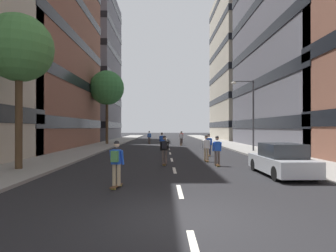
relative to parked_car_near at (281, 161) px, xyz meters
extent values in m
plane|color=black|center=(-4.98, 23.73, -0.70)|extent=(179.94, 179.94, 0.00)
cube|color=gray|center=(-13.07, 27.48, -0.63)|extent=(3.82, 82.47, 0.14)
cube|color=gray|center=(3.11, 27.48, -0.63)|extent=(3.82, 82.47, 0.14)
cube|color=silver|center=(-4.98, -8.26, -0.70)|extent=(0.16, 2.20, 0.01)
cube|color=silver|center=(-4.98, -3.26, -0.70)|extent=(0.16, 2.20, 0.01)
cube|color=silver|center=(-4.98, 1.74, -0.70)|extent=(0.16, 2.20, 0.01)
cube|color=silver|center=(-4.98, 6.74, -0.70)|extent=(0.16, 2.20, 0.01)
cube|color=silver|center=(-4.98, 11.74, -0.70)|extent=(0.16, 2.20, 0.01)
cube|color=silver|center=(-4.98, 16.74, -0.70)|extent=(0.16, 2.20, 0.01)
cube|color=silver|center=(-4.98, 21.74, -0.70)|extent=(0.16, 2.20, 0.01)
cube|color=silver|center=(-4.98, 26.74, -0.70)|extent=(0.16, 2.20, 0.01)
cube|color=silver|center=(-4.98, 31.74, -0.70)|extent=(0.16, 2.20, 0.01)
cube|color=silver|center=(-4.98, 36.74, -0.70)|extent=(0.16, 2.20, 0.01)
cube|color=silver|center=(-4.98, 41.74, -0.70)|extent=(0.16, 2.20, 0.01)
cube|color=silver|center=(-4.98, 46.74, -0.70)|extent=(0.16, 2.20, 0.01)
cube|color=silver|center=(-4.98, 51.74, -0.70)|extent=(0.16, 2.20, 0.01)
cube|color=silver|center=(-4.98, 56.74, -0.70)|extent=(0.16, 2.20, 0.01)
cube|color=brown|center=(-23.67, 18.55, 15.30)|extent=(17.38, 21.45, 32.00)
cube|color=black|center=(-23.67, 18.55, 2.04)|extent=(17.50, 21.57, 1.10)
cube|color=black|center=(-23.67, 18.55, 6.62)|extent=(17.50, 21.57, 1.10)
cube|color=black|center=(-23.67, 18.55, 11.19)|extent=(17.50, 21.57, 1.10)
cube|color=black|center=(-23.67, 18.55, 15.76)|extent=(17.50, 21.57, 1.10)
cube|color=slate|center=(-23.67, 42.46, 13.15)|extent=(17.38, 16.19, 27.70)
cube|color=black|center=(-23.67, 42.46, 2.07)|extent=(17.50, 16.31, 1.10)
cube|color=black|center=(-23.67, 42.46, 6.69)|extent=(17.50, 16.31, 1.10)
cube|color=black|center=(-23.67, 42.46, 11.31)|extent=(17.50, 16.31, 1.10)
cube|color=black|center=(-23.67, 42.46, 15.92)|extent=(17.50, 16.31, 1.10)
cube|color=black|center=(-23.67, 42.46, 20.54)|extent=(17.50, 16.31, 1.10)
cube|color=black|center=(-23.67, 42.46, 25.16)|extent=(17.50, 16.31, 1.10)
cube|color=slate|center=(13.71, 18.55, 15.20)|extent=(17.38, 23.25, 31.80)
cube|color=black|center=(13.71, 18.55, 2.03)|extent=(17.50, 23.37, 1.10)
cube|color=black|center=(13.71, 18.55, 6.57)|extent=(17.50, 23.37, 1.10)
cube|color=black|center=(13.71, 18.55, 11.11)|extent=(17.50, 23.37, 1.10)
cube|color=black|center=(13.71, 18.55, 15.66)|extent=(17.50, 23.37, 1.10)
cube|color=#BCB29E|center=(13.71, 42.46, 13.59)|extent=(17.38, 19.28, 28.58)
cube|color=black|center=(13.71, 42.46, 2.16)|extent=(17.50, 19.40, 1.10)
cube|color=black|center=(13.71, 42.46, 6.92)|extent=(17.50, 19.40, 1.10)
cube|color=black|center=(13.71, 42.46, 11.68)|extent=(17.50, 19.40, 1.10)
cube|color=black|center=(13.71, 42.46, 16.45)|extent=(17.50, 19.40, 1.10)
cube|color=black|center=(13.71, 42.46, 21.21)|extent=(17.50, 19.40, 1.10)
cube|color=black|center=(13.71, 42.46, 25.97)|extent=(17.50, 19.40, 1.10)
cube|color=#B2B7BF|center=(0.00, 0.04, -0.17)|extent=(1.80, 4.40, 0.70)
cube|color=#2D3338|center=(0.00, -0.11, 0.50)|extent=(1.60, 2.10, 0.64)
cylinder|color=black|center=(-0.80, 1.49, -0.38)|extent=(0.22, 0.64, 0.64)
cylinder|color=black|center=(0.80, 1.49, -0.38)|extent=(0.22, 0.64, 0.64)
cylinder|color=black|center=(-0.80, -1.41, -0.38)|extent=(0.22, 0.64, 0.64)
cylinder|color=black|center=(0.80, -1.41, -0.38)|extent=(0.22, 0.64, 0.64)
cylinder|color=#4C3823|center=(-13.07, 24.68, 2.36)|extent=(0.36, 0.36, 5.84)
sphere|color=#387A3D|center=(-13.07, 24.68, 6.86)|extent=(4.53, 4.53, 4.53)
cylinder|color=#4C3823|center=(-13.07, 1.53, 1.97)|extent=(0.36, 0.36, 5.05)
sphere|color=#478442|center=(-13.07, 1.53, 5.71)|extent=(3.49, 3.49, 3.49)
cylinder|color=#3F3F44|center=(2.73, 12.86, 2.69)|extent=(0.16, 0.16, 6.50)
cylinder|color=#3F3F44|center=(1.83, 12.86, 5.84)|extent=(1.80, 0.10, 0.10)
ellipsoid|color=silver|center=(0.93, 12.86, 5.69)|extent=(0.50, 0.30, 0.24)
cube|color=brown|center=(-2.39, 3.42, -0.62)|extent=(0.20, 0.90, 0.02)
cylinder|color=#D8BF4C|center=(-2.39, 3.74, -0.66)|extent=(0.18, 0.07, 0.07)
cylinder|color=#D8BF4C|center=(-2.40, 3.10, -0.66)|extent=(0.18, 0.07, 0.07)
cylinder|color=#594C47|center=(-2.48, 3.42, -0.21)|extent=(0.14, 0.14, 0.80)
cylinder|color=#594C47|center=(-2.30, 3.42, -0.21)|extent=(0.14, 0.14, 0.80)
cube|color=blue|center=(-2.39, 3.42, 0.47)|extent=(0.32, 0.20, 0.55)
cylinder|color=blue|center=(-2.61, 3.47, 0.44)|extent=(0.09, 0.23, 0.55)
cylinder|color=blue|center=(-2.17, 3.47, 0.44)|extent=(0.09, 0.23, 0.55)
sphere|color=tan|center=(-2.39, 3.44, 0.92)|extent=(0.22, 0.22, 0.22)
sphere|color=black|center=(-2.39, 3.44, 0.97)|extent=(0.21, 0.21, 0.21)
cube|color=brown|center=(-1.94, 9.41, -0.62)|extent=(0.26, 0.91, 0.02)
cylinder|color=#D8BF4C|center=(-1.92, 9.73, -0.66)|extent=(0.18, 0.08, 0.07)
cylinder|color=#D8BF4C|center=(-1.96, 9.09, -0.66)|extent=(0.18, 0.08, 0.07)
cylinder|color=#2D334C|center=(-2.03, 9.41, -0.21)|extent=(0.15, 0.15, 0.80)
cylinder|color=#2D334C|center=(-1.85, 9.40, -0.21)|extent=(0.15, 0.15, 0.80)
cube|color=blue|center=(-1.94, 9.41, 0.47)|extent=(0.33, 0.22, 0.55)
cylinder|color=blue|center=(-2.15, 9.47, 0.44)|extent=(0.11, 0.23, 0.55)
cylinder|color=blue|center=(-1.72, 9.44, 0.44)|extent=(0.11, 0.23, 0.55)
sphere|color=tan|center=(-1.94, 9.43, 0.92)|extent=(0.22, 0.22, 0.22)
sphere|color=black|center=(-1.94, 9.43, 0.97)|extent=(0.21, 0.21, 0.21)
cube|color=brown|center=(-7.33, -2.68, -0.62)|extent=(0.38, 0.92, 0.02)
cylinder|color=#D8BF4C|center=(-7.26, -2.37, -0.66)|extent=(0.19, 0.10, 0.07)
cylinder|color=#D8BF4C|center=(-7.39, -2.99, -0.66)|extent=(0.19, 0.10, 0.07)
cylinder|color=tan|center=(-7.42, -2.66, -0.21)|extent=(0.17, 0.17, 0.80)
cylinder|color=tan|center=(-7.24, -2.70, -0.21)|extent=(0.17, 0.17, 0.80)
cube|color=blue|center=(-7.33, -2.68, 0.47)|extent=(0.35, 0.26, 0.55)
cylinder|color=blue|center=(-7.53, -2.59, 0.44)|extent=(0.13, 0.24, 0.55)
cylinder|color=blue|center=(-7.10, -2.68, 0.44)|extent=(0.13, 0.24, 0.55)
sphere|color=beige|center=(-7.32, -2.66, 0.92)|extent=(0.22, 0.22, 0.22)
sphere|color=black|center=(-7.32, -2.66, 0.97)|extent=(0.21, 0.21, 0.21)
cube|color=#4C8C4C|center=(-7.36, -2.86, 0.50)|extent=(0.29, 0.21, 0.40)
cube|color=brown|center=(-2.96, 27.74, -0.62)|extent=(0.23, 0.91, 0.02)
cylinder|color=#D8BF4C|center=(-2.97, 28.06, -0.66)|extent=(0.18, 0.08, 0.07)
cylinder|color=#D8BF4C|center=(-2.94, 27.42, -0.66)|extent=(0.18, 0.08, 0.07)
cylinder|color=black|center=(-3.05, 27.74, -0.21)|extent=(0.14, 0.14, 0.80)
cylinder|color=black|center=(-2.87, 27.75, -0.21)|extent=(0.14, 0.14, 0.80)
cube|color=red|center=(-2.96, 27.74, 0.47)|extent=(0.33, 0.21, 0.55)
cylinder|color=red|center=(-3.18, 27.79, 0.44)|extent=(0.10, 0.23, 0.55)
cylinder|color=red|center=(-2.74, 27.80, 0.44)|extent=(0.10, 0.23, 0.55)
sphere|color=tan|center=(-2.96, 27.76, 0.92)|extent=(0.22, 0.22, 0.22)
sphere|color=black|center=(-2.96, 27.76, 0.97)|extent=(0.21, 0.21, 0.21)
cube|color=brown|center=(-7.59, 27.38, -0.62)|extent=(0.32, 0.92, 0.02)
cylinder|color=#D8BF4C|center=(-7.64, 27.70, -0.66)|extent=(0.19, 0.09, 0.07)
cylinder|color=#D8BF4C|center=(-7.55, 27.07, -0.66)|extent=(0.19, 0.09, 0.07)
cylinder|color=#594C47|center=(-7.68, 27.37, -0.21)|extent=(0.16, 0.16, 0.80)
cylinder|color=#594C47|center=(-7.50, 27.39, -0.21)|extent=(0.16, 0.16, 0.80)
cube|color=blue|center=(-7.59, 27.38, 0.47)|extent=(0.34, 0.24, 0.55)
cylinder|color=blue|center=(-7.82, 27.40, 0.44)|extent=(0.12, 0.24, 0.55)
cylinder|color=blue|center=(-7.38, 27.46, 0.44)|extent=(0.12, 0.24, 0.55)
sphere|color=beige|center=(-7.60, 27.40, 0.92)|extent=(0.22, 0.22, 0.22)
sphere|color=black|center=(-7.60, 27.40, 0.97)|extent=(0.21, 0.21, 0.21)
cube|color=#3F72BF|center=(-7.57, 27.20, 0.50)|extent=(0.28, 0.19, 0.40)
cube|color=brown|center=(-3.30, 23.19, -0.62)|extent=(0.35, 0.92, 0.02)
cylinder|color=#D8BF4C|center=(-3.25, 23.50, -0.66)|extent=(0.19, 0.10, 0.07)
cylinder|color=#D8BF4C|center=(-3.35, 22.87, -0.66)|extent=(0.19, 0.10, 0.07)
cylinder|color=#594C47|center=(-3.39, 23.20, -0.21)|extent=(0.16, 0.16, 0.80)
cylinder|color=#594C47|center=(-3.21, 23.17, -0.21)|extent=(0.16, 0.16, 0.80)
cube|color=white|center=(-3.30, 23.19, 0.47)|extent=(0.35, 0.25, 0.55)
cylinder|color=white|center=(-3.51, 23.27, 0.44)|extent=(0.13, 0.24, 0.55)
cylinder|color=white|center=(-3.07, 23.20, 0.44)|extent=(0.13, 0.24, 0.55)
sphere|color=tan|center=(-3.30, 23.21, 0.92)|extent=(0.22, 0.22, 0.22)
sphere|color=black|center=(-3.30, 23.21, 0.97)|extent=(0.21, 0.21, 0.21)
cube|color=brown|center=(-5.51, 3.92, -0.62)|extent=(0.27, 0.91, 0.02)
cylinder|color=#D8BF4C|center=(-5.48, 4.24, -0.66)|extent=(0.18, 0.08, 0.07)
cylinder|color=#D8BF4C|center=(-5.53, 3.60, -0.66)|extent=(0.18, 0.08, 0.07)
cylinder|color=#594C47|center=(-5.60, 3.93, -0.21)|extent=(0.15, 0.15, 0.80)
cylinder|color=#594C47|center=(-5.42, 3.91, -0.21)|extent=(0.15, 0.15, 0.80)
cube|color=black|center=(-5.51, 3.92, 0.47)|extent=(0.33, 0.22, 0.55)
cylinder|color=black|center=(-5.72, 3.99, 0.44)|extent=(0.11, 0.24, 0.55)
cylinder|color=black|center=(-5.28, 3.95, 0.44)|extent=(0.11, 0.24, 0.55)
sphere|color=tan|center=(-5.51, 3.94, 0.92)|extent=(0.22, 0.22, 0.22)
sphere|color=black|center=(-5.51, 3.94, 0.97)|extent=(0.21, 0.21, 0.21)
cube|color=black|center=(-5.52, 3.74, 0.50)|extent=(0.27, 0.18, 0.40)
cube|color=brown|center=(-5.72, 15.51, -0.62)|extent=(0.32, 0.92, 0.02)
cylinder|color=#D8BF4C|center=(-5.68, 15.82, -0.66)|extent=(0.19, 0.09, 0.07)
cylinder|color=#D8BF4C|center=(-5.77, 15.19, -0.66)|extent=(0.19, 0.09, 0.07)
cylinder|color=#2D334C|center=(-5.81, 15.52, -0.21)|extent=(0.16, 0.16, 0.80)
cylinder|color=#2D334C|center=(-5.64, 15.50, -0.21)|extent=(0.16, 0.16, 0.80)
cube|color=blue|center=(-5.72, 15.51, 0.47)|extent=(0.34, 0.24, 0.55)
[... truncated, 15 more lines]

